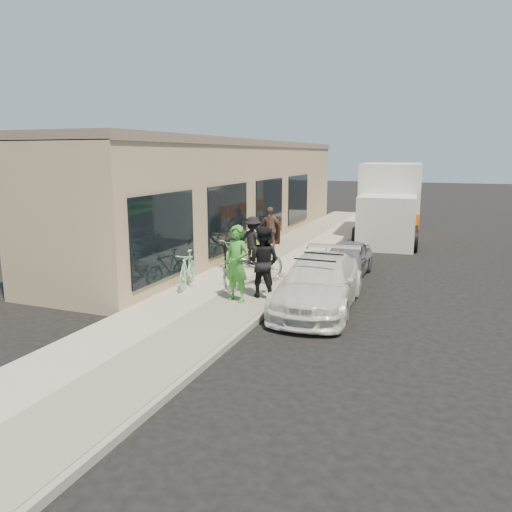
% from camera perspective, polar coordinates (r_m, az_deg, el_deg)
% --- Properties ---
extents(ground, '(120.00, 120.00, 0.00)m').
position_cam_1_polar(ground, '(12.07, 4.14, -6.19)').
color(ground, black).
rests_on(ground, ground).
extents(sidewalk, '(3.00, 34.00, 0.15)m').
position_cam_1_polar(sidewalk, '(15.42, 0.38, -1.95)').
color(sidewalk, '#AEAB9C').
rests_on(sidewalk, ground).
extents(curb, '(0.12, 34.00, 0.13)m').
position_cam_1_polar(curb, '(14.95, 5.93, -2.48)').
color(curb, gray).
rests_on(curb, ground).
extents(storefront, '(3.60, 20.00, 4.22)m').
position_cam_1_polar(storefront, '(20.91, -3.01, 7.27)').
color(storefront, tan).
rests_on(storefront, ground).
extents(bike_rack, '(0.21, 0.62, 0.90)m').
position_cam_1_polar(bike_rack, '(15.83, -2.86, 0.67)').
color(bike_rack, black).
rests_on(bike_rack, sidewalk).
extents(sandwich_board, '(0.79, 0.79, 1.06)m').
position_cam_1_polar(sandwich_board, '(19.95, 1.83, 2.94)').
color(sandwich_board, '#32180D').
rests_on(sandwich_board, sidewalk).
extents(sedan_white, '(2.02, 4.43, 1.30)m').
position_cam_1_polar(sedan_white, '(12.13, 7.23, -3.08)').
color(sedan_white, silver).
rests_on(sedan_white, ground).
extents(sedan_silver, '(1.29, 3.17, 1.08)m').
position_cam_1_polar(sedan_silver, '(15.42, 10.27, -0.37)').
color(sedan_silver, gray).
rests_on(sedan_silver, ground).
extents(moving_truck, '(2.98, 6.83, 3.28)m').
position_cam_1_polar(moving_truck, '(23.00, 15.03, 5.61)').
color(moving_truck, silver).
rests_on(moving_truck, ground).
extents(tandem_bike, '(1.60, 2.35, 1.17)m').
position_cam_1_polar(tandem_bike, '(13.43, -0.18, -1.09)').
color(tandem_bike, silver).
rests_on(tandem_bike, sidewalk).
extents(woman_rider, '(0.78, 0.62, 1.87)m').
position_cam_1_polar(woman_rider, '(12.05, -2.22, -0.87)').
color(woman_rider, green).
rests_on(woman_rider, sidewalk).
extents(man_standing, '(0.92, 0.74, 1.79)m').
position_cam_1_polar(man_standing, '(12.41, 0.82, -0.68)').
color(man_standing, black).
rests_on(man_standing, sidewalk).
extents(cruiser_bike_a, '(0.85, 1.67, 0.97)m').
position_cam_1_polar(cruiser_bike_a, '(13.61, -7.83, -1.47)').
color(cruiser_bike_a, '#92DABF').
rests_on(cruiser_bike_a, sidewalk).
extents(cruiser_bike_b, '(1.04, 1.88, 0.94)m').
position_cam_1_polar(cruiser_bike_b, '(15.87, -2.74, 0.43)').
color(cruiser_bike_b, '#92DABF').
rests_on(cruiser_bike_b, sidewalk).
extents(cruiser_bike_c, '(0.69, 1.59, 0.92)m').
position_cam_1_polar(cruiser_bike_c, '(17.16, -0.35, 1.27)').
color(cruiser_bike_c, yellow).
rests_on(cruiser_bike_c, sidewalk).
extents(bystander_a, '(1.13, 0.83, 1.57)m').
position_cam_1_polar(bystander_a, '(16.15, -0.36, 1.78)').
color(bystander_a, black).
rests_on(bystander_a, sidewalk).
extents(bystander_b, '(0.98, 0.47, 1.64)m').
position_cam_1_polar(bystander_b, '(18.49, 1.61, 3.12)').
color(bystander_b, brown).
rests_on(bystander_b, sidewalk).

